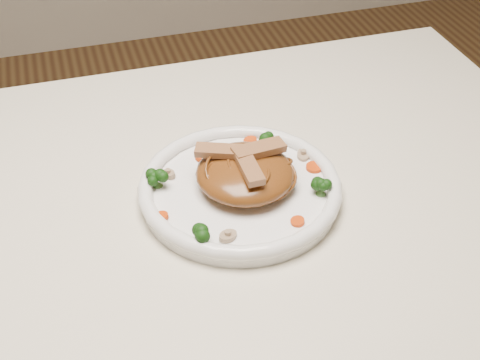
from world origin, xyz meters
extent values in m
cube|color=beige|center=(0.00, 0.00, 0.73)|extent=(1.20, 0.80, 0.04)
cylinder|color=brown|center=(0.54, 0.34, 0.35)|extent=(0.06, 0.06, 0.71)
cylinder|color=white|center=(0.10, 0.02, 0.76)|extent=(0.34, 0.34, 0.02)
ellipsoid|color=brown|center=(0.11, 0.02, 0.79)|extent=(0.16, 0.16, 0.04)
cube|color=#9F754B|center=(0.13, 0.03, 0.81)|extent=(0.08, 0.04, 0.01)
cube|color=#9F754B|center=(0.08, 0.04, 0.81)|extent=(0.07, 0.05, 0.01)
cube|color=#9F754B|center=(0.11, 0.00, 0.81)|extent=(0.02, 0.07, 0.01)
cylinder|color=#C44007|center=(0.14, 0.11, 0.77)|extent=(0.02, 0.02, 0.00)
cylinder|color=#C44007|center=(-0.01, -0.01, 0.77)|extent=(0.02, 0.02, 0.00)
cylinder|color=#C44007|center=(0.21, 0.03, 0.77)|extent=(0.02, 0.02, 0.00)
cylinder|color=#C44007|center=(0.07, 0.10, 0.77)|extent=(0.02, 0.02, 0.00)
cylinder|color=#C44007|center=(0.15, -0.07, 0.77)|extent=(0.02, 0.02, 0.00)
cylinder|color=tan|center=(0.06, -0.07, 0.77)|extent=(0.03, 0.03, 0.01)
cylinder|color=tan|center=(0.20, 0.06, 0.77)|extent=(0.03, 0.03, 0.01)
cylinder|color=tan|center=(0.01, 0.07, 0.77)|extent=(0.03, 0.03, 0.01)
cylinder|color=tan|center=(0.17, 0.09, 0.77)|extent=(0.03, 0.03, 0.01)
camera|label=1|loc=(-0.09, -0.62, 1.32)|focal=49.37mm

